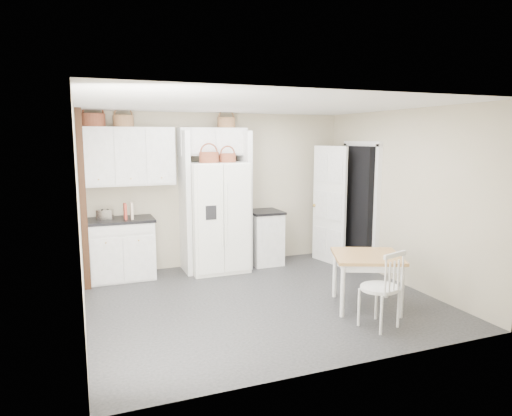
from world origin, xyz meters
name	(u,v)px	position (x,y,z in m)	size (l,w,h in m)	color
floor	(262,300)	(0.00, 0.00, 0.00)	(4.50, 4.50, 0.00)	black
ceiling	(262,105)	(0.00, 0.00, 2.60)	(4.50, 4.50, 0.00)	white
wall_back	(219,190)	(0.00, 2.00, 1.30)	(4.50, 4.50, 0.00)	tan
wall_left	(80,216)	(-2.25, 0.00, 1.30)	(4.00, 4.00, 0.00)	tan
wall_right	(401,198)	(2.25, 0.00, 1.30)	(4.00, 4.00, 0.00)	tan
refrigerator	(217,217)	(-0.15, 1.60, 0.90)	(0.93, 0.75, 1.80)	white
base_cab_left	(121,250)	(-1.69, 1.70, 0.45)	(0.98, 0.62, 0.91)	silver
base_cab_right	(265,238)	(0.73, 1.70, 0.45)	(0.51, 0.61, 0.90)	silver
dining_table	(366,281)	(1.17, -0.72, 0.35)	(0.84, 0.84, 0.70)	#975F27
windsor_chair	(379,288)	(0.94, -1.32, 0.47)	(0.46, 0.42, 0.94)	silver
counter_left	(120,220)	(-1.69, 1.70, 0.93)	(1.02, 0.66, 0.04)	black
counter_right	(265,212)	(0.73, 1.70, 0.92)	(0.55, 0.65, 0.04)	black
toaster	(105,215)	(-1.90, 1.65, 1.03)	(0.23, 0.13, 0.16)	silver
cookbook_red	(125,211)	(-1.61, 1.62, 1.07)	(0.04, 0.16, 0.24)	#B33929
cookbook_cream	(132,211)	(-1.51, 1.62, 1.08)	(0.04, 0.17, 0.26)	beige
basket_upper_a	(93,120)	(-1.99, 1.83, 2.45)	(0.34, 0.34, 0.20)	maroon
basket_upper_b	(123,121)	(-1.55, 1.83, 2.44)	(0.31, 0.31, 0.18)	brown
basket_bridge_b	(226,123)	(0.09, 1.83, 2.44)	(0.30, 0.30, 0.17)	brown
basket_fridge_a	(209,157)	(-0.30, 1.50, 1.88)	(0.31, 0.31, 0.17)	maroon
basket_fridge_b	(228,158)	(0.01, 1.50, 1.87)	(0.27, 0.27, 0.14)	maroon
upper_cabinet	(129,156)	(-1.50, 1.83, 1.90)	(1.40, 0.34, 0.90)	silver
bridge_cabinet	(212,142)	(-0.15, 1.83, 2.12)	(1.12, 0.34, 0.45)	silver
fridge_panel_left	(185,203)	(-0.66, 1.70, 1.15)	(0.08, 0.60, 2.30)	silver
fridge_panel_right	(244,200)	(0.36, 1.70, 1.15)	(0.08, 0.60, 2.30)	silver
trim_post	(83,201)	(-2.20, 1.35, 1.30)	(0.09, 0.09, 2.60)	#452412
doorway_void	(358,207)	(2.16, 1.00, 1.02)	(0.18, 0.85, 2.05)	black
door_slab	(329,205)	(1.80, 1.33, 1.02)	(0.80, 0.04, 2.05)	white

